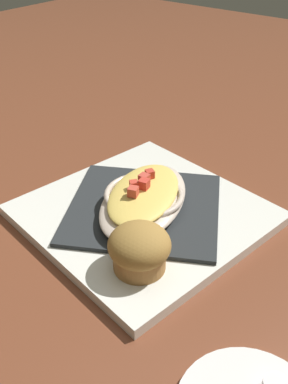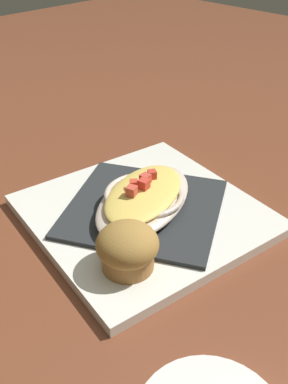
% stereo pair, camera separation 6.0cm
% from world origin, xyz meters
% --- Properties ---
extents(ground_plane, '(2.60, 2.60, 0.00)m').
position_xyz_m(ground_plane, '(0.00, 0.00, 0.00)').
color(ground_plane, brown).
extents(square_plate, '(0.34, 0.34, 0.02)m').
position_xyz_m(square_plate, '(0.00, 0.00, 0.01)').
color(square_plate, white).
rests_on(square_plate, ground_plane).
extents(folded_napkin, '(0.27, 0.28, 0.01)m').
position_xyz_m(folded_napkin, '(0.00, 0.00, 0.02)').
color(folded_napkin, '#272B2D').
rests_on(folded_napkin, square_plate).
extents(gratin_dish, '(0.22, 0.17, 0.04)m').
position_xyz_m(gratin_dish, '(-0.00, 0.00, 0.04)').
color(gratin_dish, beige).
rests_on(gratin_dish, folded_napkin).
extents(muffin, '(0.07, 0.07, 0.06)m').
position_xyz_m(muffin, '(-0.09, -0.07, 0.04)').
color(muffin, '#A67039').
rests_on(muffin, square_plate).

